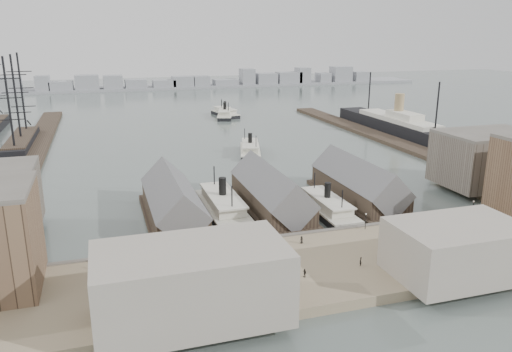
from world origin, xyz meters
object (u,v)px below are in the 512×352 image
object	(u,v)px
ferry_docked_west	(223,206)
horse_cart_left	(153,265)
horse_cart_right	(429,240)
tram	(448,224)
ocean_steamer	(398,125)
horse_cart_center	(274,270)

from	to	relation	value
ferry_docked_west	horse_cart_left	size ratio (longest dim) A/B	6.32
ferry_docked_west	horse_cart_right	bearing A→B (deg)	-44.44
tram	horse_cart_left	size ratio (longest dim) A/B	2.09
tram	ferry_docked_west	bearing A→B (deg)	153.24
ocean_steamer	horse_cart_center	size ratio (longest dim) A/B	19.96
horse_cart_left	tram	bearing A→B (deg)	-92.25
ferry_docked_west	tram	xyz separation A→B (m)	(45.45, -31.19, 1.26)
ocean_steamer	horse_cart_right	world-z (taller)	ocean_steamer
horse_cart_center	horse_cart_right	bearing A→B (deg)	-54.31
horse_cart_left	horse_cart_right	world-z (taller)	horse_cart_left
horse_cart_center	horse_cart_right	distance (m)	36.62
ferry_docked_west	horse_cart_left	world-z (taller)	ferry_docked_west
ferry_docked_west	horse_cart_center	world-z (taller)	ferry_docked_west
horse_cart_left	horse_cart_center	world-z (taller)	horse_cart_left
ocean_steamer	horse_cart_center	xyz separation A→B (m)	(-104.58, -121.42, -1.26)
horse_cart_center	ocean_steamer	bearing A→B (deg)	-9.96
ocean_steamer	horse_cart_left	world-z (taller)	ocean_steamer
ferry_docked_west	ocean_steamer	bearing A→B (deg)	38.02
ocean_steamer	horse_cart_right	bearing A→B (deg)	-119.93
ocean_steamer	tram	size ratio (longest dim) A/B	9.51
horse_cart_center	ferry_docked_west	bearing A→B (deg)	31.39
ocean_steamer	horse_cart_center	distance (m)	160.25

